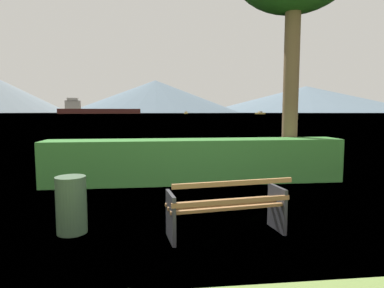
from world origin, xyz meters
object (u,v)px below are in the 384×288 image
(park_bench, at_px, (227,207))
(fishing_boat_near, at_px, (186,113))
(sailboat_mid, at_px, (260,113))
(cargo_ship_large, at_px, (94,109))
(trash_bin, at_px, (71,205))

(park_bench, distance_m, fishing_boat_near, 246.31)
(sailboat_mid, bearing_deg, park_bench, -108.49)
(park_bench, xyz_separation_m, fishing_boat_near, (22.73, 245.26, 0.26))
(fishing_boat_near, distance_m, sailboat_mid, 56.86)
(cargo_ship_large, height_order, sailboat_mid, cargo_ship_large)
(park_bench, bearing_deg, fishing_boat_near, 84.71)
(park_bench, distance_m, trash_bin, 2.30)
(trash_bin, height_order, cargo_ship_large, cargo_ship_large)
(fishing_boat_near, bearing_deg, cargo_ship_large, 158.64)
(park_bench, relative_size, trash_bin, 2.10)
(trash_bin, xyz_separation_m, sailboat_mid, (75.64, 219.04, 0.28))
(trash_bin, relative_size, fishing_boat_near, 0.11)
(park_bench, height_order, sailboat_mid, sailboat_mid)
(trash_bin, bearing_deg, sailboat_mid, 70.95)
(park_bench, relative_size, sailboat_mid, 0.23)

